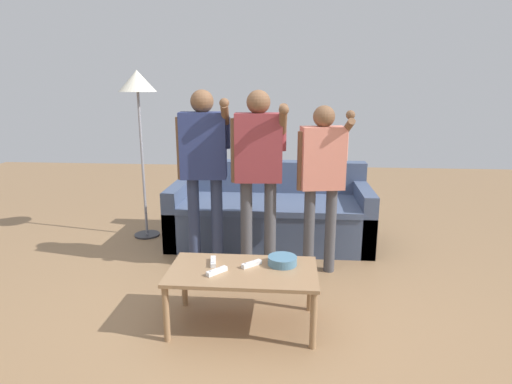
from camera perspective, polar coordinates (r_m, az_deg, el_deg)
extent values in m
plane|color=#93704C|center=(3.31, -1.78, -15.74)|extent=(12.00, 12.00, 0.00)
cube|color=#475675|center=(4.58, 1.85, -4.22)|extent=(2.10, 0.92, 0.41)
cube|color=#4D5D7E|center=(4.44, 1.82, -1.61)|extent=(1.82, 0.80, 0.06)
cube|color=#475675|center=(4.83, 2.11, 1.80)|extent=(2.10, 0.18, 0.41)
cube|color=#475675|center=(4.70, -10.17, -2.61)|extent=(0.14, 0.92, 0.63)
cube|color=#475675|center=(4.61, 14.13, -3.14)|extent=(0.14, 0.92, 0.63)
cube|color=#997551|center=(2.96, -1.81, -10.64)|extent=(1.02, 0.55, 0.03)
cylinder|color=#997551|center=(2.94, -12.00, -15.77)|extent=(0.04, 0.04, 0.39)
cylinder|color=#997551|center=(2.83, 7.72, -16.76)|extent=(0.04, 0.04, 0.39)
cylinder|color=#997551|center=(3.35, -9.63, -11.75)|extent=(0.04, 0.04, 0.39)
cylinder|color=#997551|center=(3.26, 7.30, -12.43)|extent=(0.04, 0.04, 0.39)
cylinder|color=teal|center=(3.03, 3.57, -9.20)|extent=(0.20, 0.20, 0.06)
ellipsoid|color=white|center=(3.01, 4.12, -9.48)|extent=(0.06, 0.09, 0.05)
cylinder|color=#4C4C51|center=(3.01, 4.14, -8.92)|extent=(0.02, 0.02, 0.01)
cylinder|color=#2D2D33|center=(4.97, -14.43, -5.58)|extent=(0.28, 0.28, 0.02)
cylinder|color=gray|center=(4.77, -15.00, 3.44)|extent=(0.03, 0.03, 1.57)
cone|color=silver|center=(4.70, -15.71, 14.20)|extent=(0.39, 0.39, 0.22)
cylinder|color=#2D3856|center=(3.95, -8.32, -4.11)|extent=(0.11, 0.11, 0.84)
cylinder|color=#2D3856|center=(3.92, -5.25, -4.12)|extent=(0.11, 0.11, 0.84)
cube|color=navy|center=(3.77, -7.10, 6.23)|extent=(0.42, 0.25, 0.58)
sphere|color=brown|center=(3.74, -7.28, 12.01)|extent=(0.20, 0.20, 0.20)
cylinder|color=brown|center=(3.80, -10.11, 5.78)|extent=(0.07, 0.07, 0.55)
cylinder|color=navy|center=(3.74, -4.07, 7.95)|extent=(0.07, 0.07, 0.27)
cylinder|color=brown|center=(3.64, -4.19, 10.28)|extent=(0.09, 0.26, 0.23)
sphere|color=brown|center=(3.55, -4.30, 11.86)|extent=(0.08, 0.08, 0.08)
cylinder|color=#47474C|center=(3.79, -1.30, -4.73)|extent=(0.11, 0.11, 0.84)
cylinder|color=#47474C|center=(3.79, 1.90, -4.74)|extent=(0.11, 0.11, 0.84)
cube|color=brown|center=(3.62, 0.32, 5.99)|extent=(0.41, 0.24, 0.58)
sphere|color=brown|center=(3.59, 0.33, 12.01)|extent=(0.20, 0.20, 0.20)
cylinder|color=brown|center=(3.63, -2.86, 5.57)|extent=(0.07, 0.07, 0.55)
cylinder|color=brown|center=(3.61, 3.53, 7.71)|extent=(0.07, 0.07, 0.27)
cylinder|color=brown|center=(3.49, 3.65, 9.74)|extent=(0.08, 0.22, 0.26)
sphere|color=brown|center=(3.38, 3.77, 10.99)|extent=(0.08, 0.08, 0.08)
cylinder|color=#47474C|center=(3.81, 7.14, -5.24)|extent=(0.10, 0.10, 0.78)
cylinder|color=#47474C|center=(3.86, 9.97, -5.11)|extent=(0.10, 0.10, 0.78)
cube|color=#DB7F6B|center=(3.67, 8.94, 4.54)|extent=(0.40, 0.26, 0.54)
sphere|color=brown|center=(3.63, 9.15, 10.00)|extent=(0.18, 0.18, 0.18)
cylinder|color=brown|center=(3.64, 6.09, 4.15)|extent=(0.07, 0.07, 0.51)
cylinder|color=#DB7F6B|center=(3.71, 11.78, 6.10)|extent=(0.07, 0.07, 0.25)
cylinder|color=brown|center=(3.63, 12.20, 8.46)|extent=(0.11, 0.26, 0.18)
sphere|color=brown|center=(3.56, 12.60, 10.10)|extent=(0.07, 0.07, 0.07)
cube|color=white|center=(3.06, -5.77, -9.32)|extent=(0.06, 0.16, 0.03)
cylinder|color=silver|center=(3.08, -5.78, -8.82)|extent=(0.01, 0.01, 0.00)
cube|color=silver|center=(3.01, -5.79, -9.37)|extent=(0.02, 0.02, 0.00)
cube|color=white|center=(2.91, -5.29, -10.57)|extent=(0.13, 0.14, 0.03)
cylinder|color=silver|center=(2.92, -4.84, -10.11)|extent=(0.01, 0.01, 0.00)
cube|color=silver|center=(2.88, -6.06, -10.52)|extent=(0.02, 0.02, 0.00)
cube|color=white|center=(3.01, -0.60, -9.67)|extent=(0.14, 0.13, 0.03)
cylinder|color=silver|center=(3.02, -0.17, -9.24)|extent=(0.01, 0.01, 0.00)
cube|color=silver|center=(2.97, -1.33, -9.58)|extent=(0.02, 0.02, 0.00)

